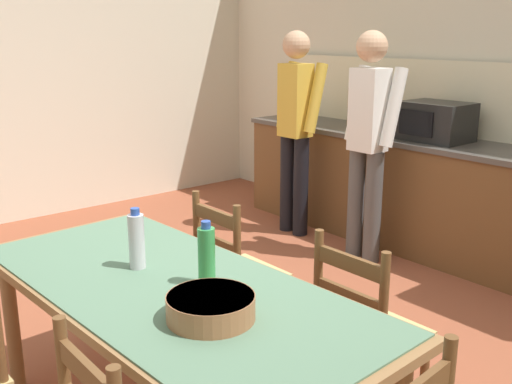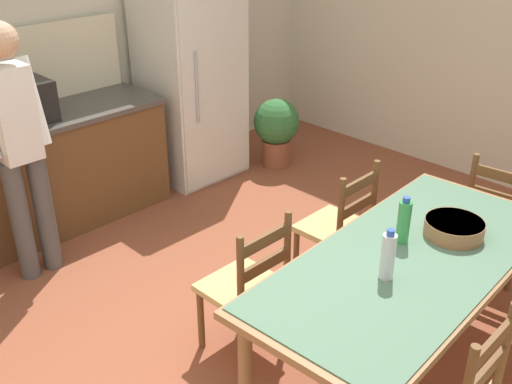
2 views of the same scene
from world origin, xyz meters
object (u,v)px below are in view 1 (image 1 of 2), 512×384
dining_table (171,302)px  bottle_near_centre (137,240)px  bottle_off_centre (207,256)px  person_at_counter (368,135)px  chair_side_far_left (236,275)px  chair_side_far_right (366,333)px  person_at_sink (296,123)px  serving_bowl (211,306)px  microwave (436,121)px  paper_bag (364,109)px

dining_table → bottle_near_centre: 0.32m
bottle_off_centre → bottle_near_centre: bearing=-159.4°
bottle_off_centre → person_at_counter: 2.47m
bottle_near_centre → person_at_counter: (-0.70, 2.36, 0.11)m
chair_side_far_left → dining_table: bearing=123.9°
dining_table → chair_side_far_right: size_ratio=2.22×
dining_table → person_at_sink: person_at_sink is taller
serving_bowl → microwave: bearing=110.0°
dining_table → bottle_near_centre: bottle_near_centre is taller
microwave → chair_side_far_left: bearing=-84.0°
paper_bag → bottle_off_centre: bearing=-61.0°
microwave → person_at_counter: 0.58m
dining_table → chair_side_far_right: (0.41, 0.76, -0.23)m
paper_bag → person_at_sink: (-0.34, -0.49, -0.11)m
serving_bowl → person_at_counter: (-1.30, 2.40, 0.19)m
microwave → serving_bowl: 3.12m
paper_bag → bottle_off_centre: paper_bag is taller
paper_bag → bottle_off_centre: (1.52, -2.75, -0.22)m
person_at_counter → serving_bowl: bearing=-151.6°
bottle_off_centre → person_at_sink: person_at_sink is taller
bottle_near_centre → bottle_off_centre: same height
chair_side_far_right → person_at_counter: person_at_counter is taller
microwave → dining_table: size_ratio=0.25×
bottle_near_centre → person_at_counter: person_at_counter is taller
paper_bag → person_at_sink: 0.61m
microwave → person_at_sink: size_ratio=0.28×
bottle_near_centre → bottle_off_centre: (0.34, 0.13, 0.00)m
paper_bag → person_at_counter: 0.71m
microwave → serving_bowl: bearing=-70.0°
dining_table → person_at_counter: 2.55m
serving_bowl → person_at_sink: 3.22m
serving_bowl → chair_side_far_right: chair_side_far_right is taller
paper_bag → bottle_near_centre: 3.12m
chair_side_far_left → person_at_counter: (-0.46, 1.64, 0.55)m
person_at_sink → serving_bowl: bearing=-138.8°
microwave → serving_bowl: size_ratio=1.56×
person_at_counter → bottle_off_centre: bearing=-155.0°
microwave → serving_bowl: microwave is taller
microwave → chair_side_far_right: (1.12, -2.11, -0.63)m
paper_bag → chair_side_far_right: paper_bag is taller
microwave → dining_table: bearing=-76.1°
paper_bag → chair_side_far_left: (0.95, -2.15, -0.66)m
chair_side_far_right → person_at_counter: (-1.35, 1.59, 0.55)m
microwave → bottle_off_centre: size_ratio=1.85×
chair_side_far_left → person_at_sink: bearing=-52.6°
paper_bag → serving_bowl: paper_bag is taller
paper_bag → serving_bowl: bearing=-58.5°
bottle_off_centre → dining_table: bearing=-129.0°
bottle_off_centre → chair_side_far_left: (-0.58, 0.60, -0.43)m
dining_table → serving_bowl: bearing=-8.0°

